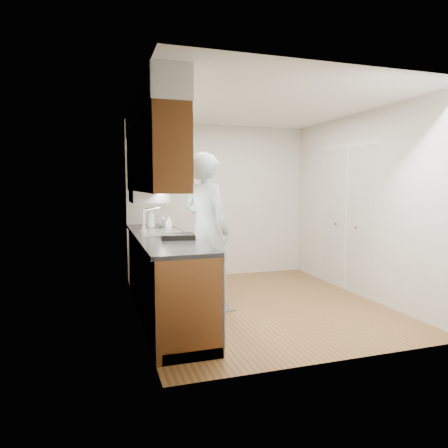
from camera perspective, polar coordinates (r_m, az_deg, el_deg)
name	(u,v)px	position (r m, az deg, el deg)	size (l,w,h in m)	color
floor	(258,304)	(5.23, 4.90, -11.33)	(3.50, 3.50, 0.00)	brown
ceiling	(260,105)	(5.10, 5.14, 16.61)	(3.50, 3.50, 0.00)	white
wall_left	(137,209)	(4.65, -12.31, 2.11)	(0.02, 3.50, 2.50)	beige
wall_right	(361,205)	(5.76, 18.93, 2.58)	(0.02, 3.50, 2.50)	beige
wall_back	(219,201)	(6.66, -0.79, 3.24)	(3.00, 0.02, 2.50)	beige
counter	(164,273)	(4.79, -8.52, -6.92)	(0.64, 2.80, 1.30)	brown
upper_cabinets	(150,148)	(4.73, -10.48, 10.68)	(0.47, 2.80, 1.21)	brown
closet_door	(346,220)	(6.01, 17.08, 0.60)	(0.02, 1.22, 2.05)	white
floor_mat	(207,305)	(5.18, -2.49, -11.42)	(0.44, 0.75, 0.01)	#58585B
person	(206,219)	(4.97, -2.55, 0.65)	(0.76, 0.51, 2.16)	#A4BFC8
soap_bottle_a	(151,218)	(5.42, -10.42, 0.89)	(0.11, 0.11, 0.29)	white
soap_bottle_b	(169,222)	(5.37, -7.93, 0.31)	(0.08, 0.08, 0.18)	white
soap_bottle_c	(163,221)	(5.52, -8.77, 0.43)	(0.14, 0.14, 0.18)	white
soda_can	(170,224)	(5.46, -7.77, 0.03)	(0.06, 0.06, 0.12)	#B73A1F
steel_can	(164,224)	(5.43, -8.58, 0.02)	(0.07, 0.07, 0.12)	#A5A5AA
dish_rack	(178,236)	(4.35, -6.60, -1.77)	(0.35, 0.30, 0.06)	black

